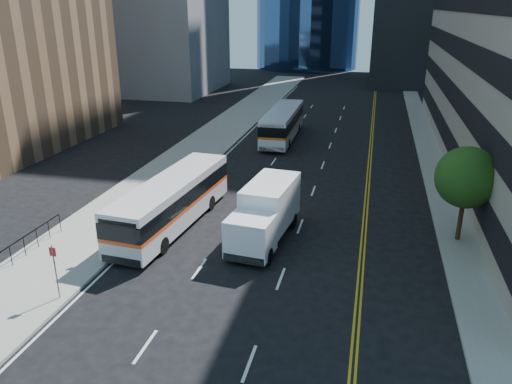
% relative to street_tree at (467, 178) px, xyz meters
% --- Properties ---
extents(ground, '(160.00, 160.00, 0.00)m').
position_rel_street_tree_xyz_m(ground, '(-9.00, -8.00, -3.64)').
color(ground, black).
rests_on(ground, ground).
extents(sidewalk_west, '(5.00, 90.00, 0.15)m').
position_rel_street_tree_xyz_m(sidewalk_west, '(-19.50, 17.00, -3.57)').
color(sidewalk_west, gray).
rests_on(sidewalk_west, ground).
extents(sidewalk_east, '(2.00, 90.00, 0.15)m').
position_rel_street_tree_xyz_m(sidewalk_east, '(-0.00, 17.00, -3.57)').
color(sidewalk_east, gray).
rests_on(sidewalk_east, ground).
extents(street_tree, '(3.20, 3.20, 5.10)m').
position_rel_street_tree_xyz_m(street_tree, '(0.00, 0.00, 0.00)').
color(street_tree, '#332114').
rests_on(street_tree, sidewalk_east).
extents(bus_front, '(3.29, 11.04, 2.80)m').
position_rel_street_tree_xyz_m(bus_front, '(-15.60, -1.60, -2.11)').
color(bus_front, silver).
rests_on(bus_front, ground).
extents(bus_rear, '(2.53, 10.97, 2.82)m').
position_rel_street_tree_xyz_m(bus_rear, '(-13.11, 19.22, -2.10)').
color(bus_rear, silver).
rests_on(bus_rear, ground).
extents(box_truck, '(2.85, 6.58, 3.06)m').
position_rel_street_tree_xyz_m(box_truck, '(-10.07, -2.24, -2.03)').
color(box_truck, white).
rests_on(box_truck, ground).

